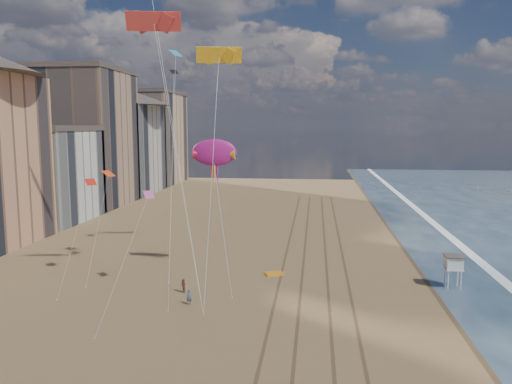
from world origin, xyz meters
TOP-DOWN VIEW (x-y plane):
  - wet_sand at (19.00, 40.00)m, footprint 260.00×260.00m
  - foam at (23.20, 40.00)m, footprint 260.00×260.00m
  - tracks at (2.55, 30.00)m, footprint 7.68×120.00m
  - buildings at (-45.73, 65.59)m, footprint 34.72×131.35m
  - lifeguard_stand at (16.99, 23.48)m, footprint 1.93×1.93m
  - grounded_kite at (-2.01, 25.94)m, footprint 2.35×1.95m
  - show_kite at (-8.81, 25.88)m, footprint 4.77×4.66m
  - kite_flyer_a at (-9.20, 15.35)m, footprint 0.65×0.55m
  - kite_flyer_b at (-10.67, 18.60)m, footprint 0.89×0.88m
  - parafoils at (-12.78, 25.58)m, footprint 12.28×17.03m
  - small_kites at (-17.47, 24.22)m, footprint 13.00×14.14m

SIDE VIEW (x-z plane):
  - wet_sand at x=19.00m, z-range 0.00..0.00m
  - foam at x=23.20m, z-range 0.00..0.00m
  - tracks at x=2.55m, z-range 0.00..0.01m
  - grounded_kite at x=-2.01m, z-range 0.00..0.23m
  - kite_flyer_b at x=-10.67m, z-range 0.00..1.45m
  - kite_flyer_a at x=-9.20m, z-range 0.00..1.51m
  - lifeguard_stand at x=16.99m, z-range 0.94..4.43m
  - buildings at x=-45.73m, z-range -0.95..28.05m
  - show_kite at x=-8.81m, z-range 5.52..22.25m
  - small_kites at x=-17.47m, z-range 8.06..22.77m
  - parafoils at x=-12.78m, z-range 23.33..35.76m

